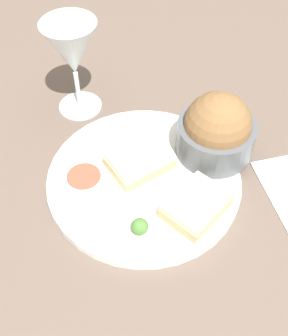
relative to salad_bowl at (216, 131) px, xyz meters
The scene contains 8 objects.
ground_plane 0.13m from the salad_bowl, ahead, with size 4.00×4.00×0.00m, color brown.
dinner_plate 0.13m from the salad_bowl, ahead, with size 0.29×0.29×0.01m.
salad_bowl is the anchor object (origin of this frame).
sauce_ramekin 0.21m from the salad_bowl, ahead, with size 0.06×0.06×0.04m.
cheese_toast_near 0.12m from the salad_bowl, 54.22° to the left, with size 0.11×0.10×0.03m.
cheese_toast_far 0.12m from the salad_bowl, ahead, with size 0.11×0.09×0.03m.
wine_glass 0.26m from the salad_bowl, 45.88° to the right, with size 0.09×0.09×0.17m.
garnish 0.19m from the salad_bowl, 34.31° to the left, with size 0.02×0.02×0.02m.
Camera 1 is at (0.12, 0.38, 0.51)m, focal length 45.00 mm.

